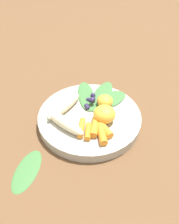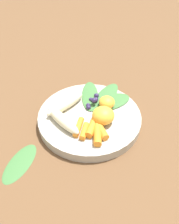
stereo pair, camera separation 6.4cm
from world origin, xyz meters
TOP-DOWN VIEW (x-y plane):
  - ground_plane at (0.00, 0.00)m, footprint 2.40×2.40m
  - bowl at (0.00, 0.00)m, footprint 0.27×0.27m
  - banana_peeled_left at (-0.07, -0.03)m, footprint 0.09×0.11m
  - banana_peeled_right at (-0.06, 0.03)m, footprint 0.11×0.09m
  - orange_segment_near at (0.05, 0.03)m, footprint 0.04×0.04m
  - orange_segment_far at (0.03, -0.03)m, footprint 0.05×0.05m
  - carrot_front at (-0.03, -0.05)m, footprint 0.03×0.06m
  - carrot_mid_left at (-0.02, -0.06)m, footprint 0.03×0.05m
  - carrot_mid_right at (-0.00, -0.05)m, footprint 0.04×0.06m
  - carrot_rear at (0.01, -0.08)m, footprint 0.03×0.06m
  - carrot_small at (0.02, -0.07)m, footprint 0.03×0.05m
  - blueberry_pile at (0.02, 0.05)m, footprint 0.04×0.06m
  - kale_leaf_left at (0.06, 0.04)m, footprint 0.13×0.10m
  - kale_leaf_right at (0.05, 0.06)m, footprint 0.12×0.14m
  - kale_leaf_rear at (0.01, 0.07)m, footprint 0.06×0.13m
  - kale_leaf_stray at (-0.17, -0.11)m, footprint 0.10×0.13m

SIDE VIEW (x-z plane):
  - ground_plane at x=0.00m, z-range 0.00..0.00m
  - kale_leaf_stray at x=-0.17m, z-range 0.00..0.01m
  - bowl at x=0.00m, z-range 0.00..0.02m
  - kale_leaf_left at x=0.06m, z-range 0.02..0.03m
  - kale_leaf_right at x=0.05m, z-range 0.02..0.03m
  - kale_leaf_rear at x=0.01m, z-range 0.02..0.03m
  - carrot_front at x=-0.03m, z-range 0.02..0.04m
  - carrot_mid_left at x=-0.02m, z-range 0.02..0.04m
  - blueberry_pile at x=0.02m, z-range 0.02..0.05m
  - carrot_small at x=0.02m, z-range 0.02..0.04m
  - carrot_rear at x=0.01m, z-range 0.02..0.04m
  - carrot_mid_right at x=0.00m, z-range 0.02..0.04m
  - banana_peeled_left at x=-0.07m, z-range 0.02..0.05m
  - banana_peeled_right at x=-0.06m, z-range 0.02..0.05m
  - orange_segment_near at x=0.05m, z-range 0.02..0.06m
  - orange_segment_far at x=0.03m, z-range 0.02..0.07m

